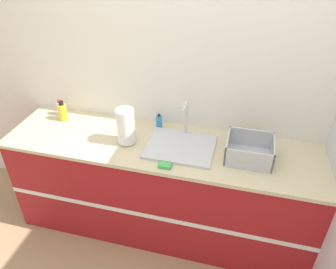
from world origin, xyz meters
TOP-DOWN VIEW (x-y plane):
  - ground_plane at (0.00, 0.00)m, footprint 12.00×12.00m
  - wall_back at (0.00, 0.66)m, footprint 4.83×0.06m
  - counter_cabinet at (0.00, 0.31)m, footprint 2.46×0.65m
  - sink at (0.15, 0.31)m, footprint 0.50×0.41m
  - paper_towel_roll at (-0.26, 0.27)m, footprint 0.13×0.13m
  - dish_rack at (0.65, 0.31)m, footprint 0.33×0.29m
  - bottle_white_spray at (-0.97, 0.52)m, footprint 0.06×0.06m
  - bottle_yellow at (-0.90, 0.45)m, footprint 0.07×0.07m
  - soap_dispenser at (-0.08, 0.55)m, footprint 0.05×0.05m
  - sponge at (0.10, 0.06)m, footprint 0.09×0.06m

SIDE VIEW (x-z plane):
  - ground_plane at x=0.00m, z-range 0.00..0.00m
  - counter_cabinet at x=0.00m, z-range 0.00..0.90m
  - sponge at x=0.10m, z-range 0.90..0.93m
  - sink at x=0.15m, z-range 0.77..1.07m
  - soap_dispenser at x=-0.08m, z-range 0.90..1.02m
  - dish_rack at x=0.65m, z-range 0.88..1.04m
  - bottle_white_spray at x=-0.97m, z-range 0.89..1.04m
  - bottle_yellow at x=-0.90m, z-range 0.89..1.07m
  - paper_towel_roll at x=-0.26m, z-range 0.90..1.19m
  - wall_back at x=0.00m, z-range 0.00..2.60m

